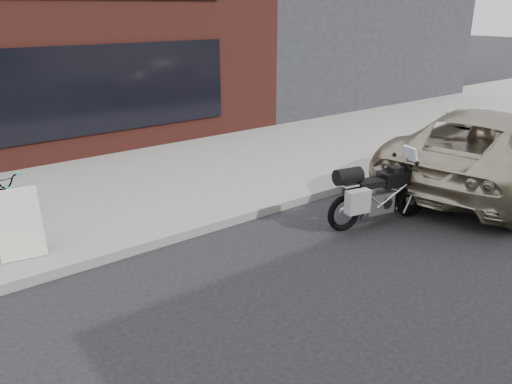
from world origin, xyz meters
TOP-DOWN VIEW (x-y plane):
  - ground at (0.00, 0.00)m, footprint 120.00×120.00m
  - near_sidewalk at (0.00, 7.00)m, footprint 44.00×6.00m
  - neighbour_building at (10.00, 14.00)m, footprint 10.00×10.00m
  - motorcycle at (1.86, 2.61)m, footprint 2.02×0.74m
  - minivan at (5.28, 2.60)m, footprint 6.05×3.70m
  - sandwich_sign at (-3.18, 4.80)m, footprint 0.68×0.64m

SIDE VIEW (x-z plane):
  - ground at x=0.00m, z-range 0.00..0.00m
  - near_sidewalk at x=0.00m, z-range 0.00..0.15m
  - motorcycle at x=1.86m, z-range -0.09..1.20m
  - sandwich_sign at x=-3.18m, z-range 0.15..1.12m
  - minivan at x=5.28m, z-range 0.00..1.57m
  - neighbour_building at x=10.00m, z-range 0.00..6.00m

